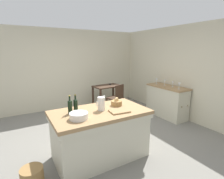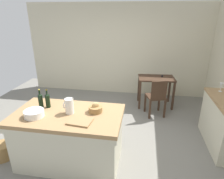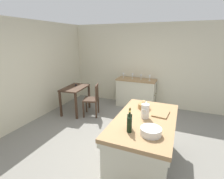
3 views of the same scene
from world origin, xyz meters
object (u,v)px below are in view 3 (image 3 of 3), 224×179
object	(u,v)px
side_cabinet	(136,93)
wash_bowl	(151,131)
cutting_board	(161,114)
wine_glass_far_left	(150,77)
wine_glass_left	(141,76)
bread_basket	(144,106)
wine_glass_middle	(133,75)
wine_glass_right	(123,74)
island_table	(144,141)
wooden_chair	(93,99)
pitcher	(145,111)
wine_bottle_dark	(130,120)
writing_desk	(75,91)
wine_bottle_amber	(129,124)

from	to	relation	value
side_cabinet	wash_bowl	world-z (taller)	wash_bowl
cutting_board	wine_glass_far_left	world-z (taller)	wine_glass_far_left
side_cabinet	wine_glass_far_left	world-z (taller)	wine_glass_far_left
wash_bowl	wine_glass_left	xyz separation A→B (m)	(3.08, 0.87, 0.08)
bread_basket	wine_glass_middle	xyz separation A→B (m)	(2.19, 0.86, 0.09)
side_cabinet	wine_glass_left	xyz separation A→B (m)	(0.05, -0.13, 0.56)
wine_glass_far_left	wine_glass_right	bearing A→B (deg)	88.77
wash_bowl	bread_basket	bearing A→B (deg)	18.49
island_table	cutting_board	bearing A→B (deg)	-38.24
wash_bowl	wine_glass_right	bearing A→B (deg)	25.51
wash_bowl	wine_glass_left	bearing A→B (deg)	15.82
wine_glass_left	wooden_chair	bearing A→B (deg)	138.12
pitcher	wine_bottle_dark	size ratio (longest dim) A/B	0.91
bread_basket	cutting_board	bearing A→B (deg)	-113.54
island_table	wine_glass_far_left	world-z (taller)	wine_glass_far_left
wine_glass_far_left	wine_glass_right	distance (m)	0.85
side_cabinet	pitcher	bearing A→B (deg)	-162.15
island_table	wash_bowl	bearing A→B (deg)	-159.11
wine_glass_left	wine_glass_far_left	bearing A→B (deg)	-106.68
writing_desk	wash_bowl	size ratio (longest dim) A/B	3.30
wine_glass_left	wine_glass_middle	xyz separation A→B (m)	(-0.04, 0.27, 0.01)
wooden_chair	bread_basket	bearing A→B (deg)	-121.63
island_table	writing_desk	bearing A→B (deg)	58.71
writing_desk	wine_glass_left	world-z (taller)	wine_glass_left
wine_bottle_amber	wine_glass_left	bearing A→B (deg)	10.56
pitcher	cutting_board	distance (m)	0.34
pitcher	wine_glass_far_left	bearing A→B (deg)	9.10
island_table	wooden_chair	size ratio (longest dim) A/B	1.81
wine_bottle_dark	wine_glass_far_left	distance (m)	2.94
pitcher	wine_glass_far_left	xyz separation A→B (m)	(2.52, 0.40, 0.02)
wooden_chair	wash_bowl	xyz separation A→B (m)	(-1.88, -1.95, 0.43)
wine_bottle_amber	wine_glass_right	xyz separation A→B (m)	(3.06, 1.15, 0.02)
side_cabinet	writing_desk	distance (m)	1.93
pitcher	wine_bottle_amber	size ratio (longest dim) A/B	0.89
wine_bottle_dark	wine_glass_far_left	xyz separation A→B (m)	(2.93, 0.27, 0.02)
side_cabinet	wine_bottle_dark	distance (m)	3.10
side_cabinet	wooden_chair	xyz separation A→B (m)	(-1.15, 0.94, 0.05)
pitcher	side_cabinet	bearing A→B (deg)	17.85
writing_desk	wine_glass_middle	world-z (taller)	wine_glass_middle
wine_glass_left	wine_glass_middle	bearing A→B (deg)	97.50
island_table	wine_glass_far_left	size ratio (longest dim) A/B	9.51
wine_bottle_dark	bread_basket	bearing A→B (deg)	-2.48
pitcher	wine_glass_right	bearing A→B (deg)	26.30
side_cabinet	wine_glass_right	world-z (taller)	wine_glass_right
wine_glass_far_left	wine_glass_middle	distance (m)	0.56
island_table	wash_bowl	size ratio (longest dim) A/B	5.79
wine_glass_middle	wine_bottle_dark	bearing A→B (deg)	-164.59
writing_desk	pitcher	distance (m)	2.77
island_table	side_cabinet	world-z (taller)	side_cabinet
wooden_chair	wine_glass_far_left	world-z (taller)	wine_glass_far_left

